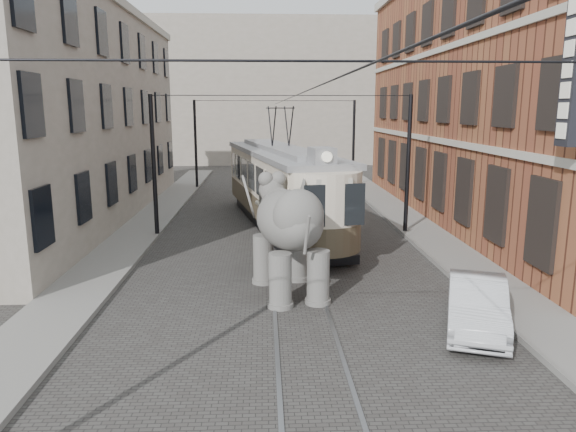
{
  "coord_description": "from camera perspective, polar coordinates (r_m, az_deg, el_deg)",
  "views": [
    {
      "loc": [
        -0.98,
        -16.41,
        5.4
      ],
      "look_at": [
        -0.24,
        -0.14,
        2.1
      ],
      "focal_mm": 33.03,
      "sensor_mm": 36.0,
      "label": 1
    }
  ],
  "objects": [
    {
      "name": "brick_building",
      "position": [
        28.1,
        23.13,
        11.78
      ],
      "size": [
        8.0,
        26.0,
        12.0
      ],
      "primitive_type": "cube",
      "color": "brown",
      "rests_on": "ground"
    },
    {
      "name": "sidewalk_left",
      "position": [
        18.12,
        -20.36,
        -6.38
      ],
      "size": [
        2.0,
        60.0,
        0.15
      ],
      "primitive_type": "cube",
      "color": "slate",
      "rests_on": "ground"
    },
    {
      "name": "catenary",
      "position": [
        21.56,
        -0.53,
        5.06
      ],
      "size": [
        11.0,
        30.2,
        6.0
      ],
      "primitive_type": null,
      "color": "black",
      "rests_on": "ground"
    },
    {
      "name": "parked_car",
      "position": [
        14.14,
        19.67,
        -8.91
      ],
      "size": [
        2.6,
        4.13,
        1.28
      ],
      "primitive_type": "imported",
      "rotation": [
        0.0,
        0.0,
        -0.34
      ],
      "color": "#BCBDC1",
      "rests_on": "ground"
    },
    {
      "name": "ground",
      "position": [
        17.31,
        0.77,
        -6.73
      ],
      "size": [
        120.0,
        120.0,
        0.0
      ],
      "primitive_type": "plane",
      "color": "#3B3936"
    },
    {
      "name": "tram_rails",
      "position": [
        17.3,
        0.77,
        -6.69
      ],
      "size": [
        1.54,
        80.0,
        0.02
      ],
      "primitive_type": null,
      "color": "slate",
      "rests_on": "ground"
    },
    {
      "name": "sidewalk_right",
      "position": [
        18.62,
        19.64,
        -5.86
      ],
      "size": [
        2.0,
        60.0,
        0.15
      ],
      "primitive_type": "cube",
      "color": "slate",
      "rests_on": "ground"
    },
    {
      "name": "stucco_building",
      "position": [
        28.25,
        -23.75,
        9.69
      ],
      "size": [
        7.0,
        24.0,
        10.0
      ],
      "primitive_type": "cube",
      "color": "gray",
      "rests_on": "ground"
    },
    {
      "name": "elephant",
      "position": [
        15.56,
        0.13,
        -2.25
      ],
      "size": [
        4.21,
        6.14,
        3.43
      ],
      "primitive_type": null,
      "rotation": [
        0.0,
        0.0,
        0.21
      ],
      "color": "#615E5A",
      "rests_on": "ground"
    },
    {
      "name": "tram",
      "position": [
        24.2,
        -0.8,
        5.16
      ],
      "size": [
        5.55,
        14.14,
        5.49
      ],
      "primitive_type": null,
      "rotation": [
        0.0,
        0.0,
        0.2
      ],
      "color": "beige",
      "rests_on": "ground"
    },
    {
      "name": "distant_block",
      "position": [
        56.45,
        -1.66,
        13.07
      ],
      "size": [
        28.0,
        10.0,
        14.0
      ],
      "primitive_type": "cube",
      "color": "gray",
      "rests_on": "ground"
    }
  ]
}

